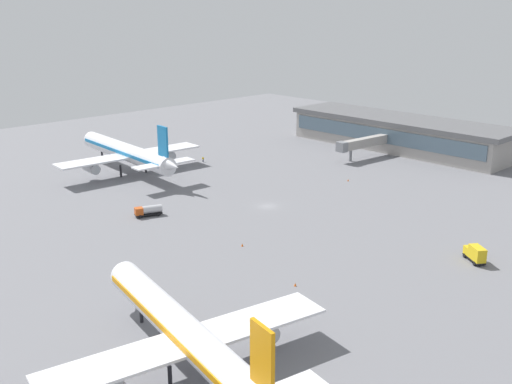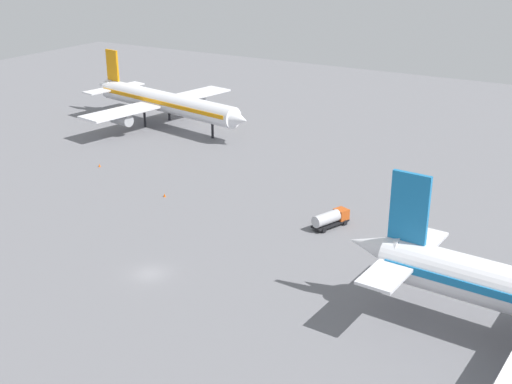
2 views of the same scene
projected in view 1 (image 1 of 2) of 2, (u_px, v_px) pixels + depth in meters
The scene contains 11 objects.
ground at pixel (268, 206), 149.32m from camera, with size 288.00×288.00×0.00m, color slate.
terminal_building at pixel (399, 133), 209.09m from camera, with size 79.94×21.74×10.72m.
airplane_at_gate at pixel (127, 152), 177.80m from camera, with size 55.34×44.44×16.83m.
airplane_taxiing at pixel (185, 333), 80.39m from camera, with size 50.00×40.57×15.29m.
fuel_truck at pixel (148, 210), 141.78m from camera, with size 4.02×6.56×2.50m.
catering_truck at pixel (475, 253), 116.16m from camera, with size 5.69×4.75×3.30m.
ground_crew_worker at pixel (203, 159), 191.69m from camera, with size 0.51×0.53×1.67m.
jet_bridge at pixel (363, 143), 195.00m from camera, with size 4.71×23.55×6.74m.
safety_cone_near_gate at pixel (348, 180), 170.58m from camera, with size 0.44×0.44×0.60m, color #EA590C.
safety_cone_mid_apron at pixel (295, 284), 106.35m from camera, with size 0.44×0.44×0.60m, color #EA590C.
safety_cone_far_side at pixel (242, 245), 124.07m from camera, with size 0.44×0.44×0.60m, color #EA590C.
Camera 1 is at (-100.43, 100.21, 46.80)m, focal length 42.64 mm.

